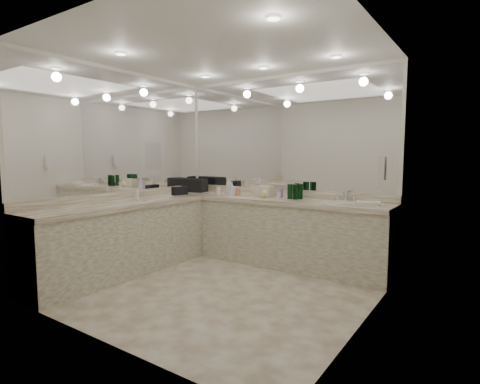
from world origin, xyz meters
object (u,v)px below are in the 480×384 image
Objects in this scene: wall_phone at (382,168)px; soap_bottle_c at (266,192)px; soap_bottle_a at (229,186)px; soap_bottle_b at (232,189)px; hand_towel at (368,203)px; sink at (340,203)px; black_toiletry_bag at (194,185)px; cream_cosmetic_case at (264,191)px.

wall_phone is 1.77m from soap_bottle_c.
soap_bottle_a reaches higher than soap_bottle_b.
hand_towel is 1.40m from soap_bottle_c.
soap_bottle_c is at bearing 6.99° from soap_bottle_b.
sink is 2.26× the size of soap_bottle_b.
soap_bottle_b reaches higher than soap_bottle_c.
black_toiletry_bag is 1.33m from soap_bottle_c.
soap_bottle_b reaches higher than sink.
soap_bottle_a is (0.66, 0.03, 0.01)m from black_toiletry_bag.
soap_bottle_a reaches higher than black_toiletry_bag.
hand_towel reaches higher than sink.
cream_cosmetic_case is 0.08m from soap_bottle_c.
wall_phone is at bearing -60.67° from hand_towel.
wall_phone is 2.42m from soap_bottle_a.
soap_bottle_b is (-1.93, -0.02, 0.08)m from hand_towel.
wall_phone is 0.63× the size of black_toiletry_bag.
black_toiletry_bag is 0.66m from soap_bottle_a.
hand_towel is 2.08m from soap_bottle_a.
soap_bottle_c is at bearing -40.16° from cream_cosmetic_case.
black_toiletry_bag is (-2.39, 0.03, 0.11)m from sink.
sink is 1.73m from soap_bottle_a.
wall_phone is 1.00× the size of soap_bottle_a.
cream_cosmetic_case is 1.46m from hand_towel.
hand_towel is at bearing -2.89° from soap_bottle_a.
soap_bottle_a is at bearing 139.88° from soap_bottle_b.
soap_bottle_a is 0.67m from soap_bottle_c.
soap_bottle_a is at bearing 166.47° from wall_phone.
cream_cosmetic_case is at bearing 1.21° from black_toiletry_bag.
wall_phone reaches higher than soap_bottle_b.
black_toiletry_bag is 0.81m from soap_bottle_b.
sink is at bearing 2.49° from cream_cosmetic_case.
soap_bottle_c reaches higher than sink.
hand_towel is at bearing 119.33° from wall_phone.
soap_bottle_c is (0.06, -0.06, 0.01)m from cream_cosmetic_case.
soap_bottle_b is (-0.47, -0.12, 0.03)m from cream_cosmetic_case.
wall_phone is 2.26m from soap_bottle_b.
hand_towel is (0.35, -0.04, 0.03)m from sink.
black_toiletry_bag is at bearing 173.23° from soap_bottle_b.
soap_bottle_c is (-1.40, 0.05, 0.06)m from hand_towel.
sink is at bearing -0.18° from soap_bottle_c.
soap_bottle_b is at bearing -159.72° from cream_cosmetic_case.
black_toiletry_bag is at bearing 178.66° from soap_bottle_c.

